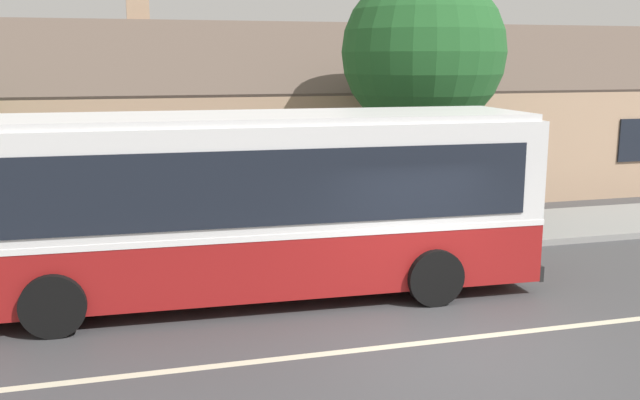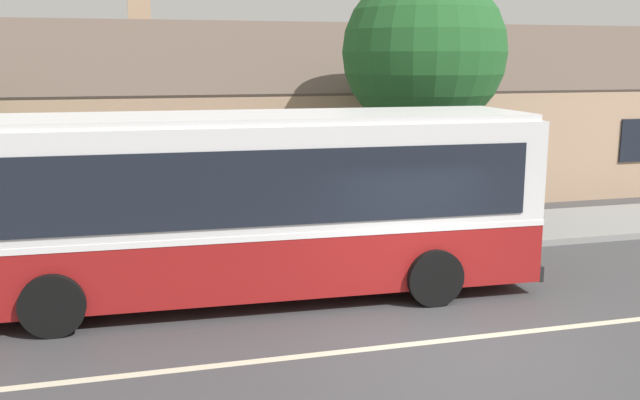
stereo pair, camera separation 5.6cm
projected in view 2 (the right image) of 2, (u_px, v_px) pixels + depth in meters
The scene contains 7 objects.
ground_plane at pixel (445, 341), 10.80m from camera, with size 300.00×300.00×0.00m, color #424244.
sidewalk_far at pixel (334, 241), 16.47m from camera, with size 60.00×3.00×0.15m, color gray.
lane_divider_stripe at pixel (445, 340), 10.80m from camera, with size 60.00×0.16×0.01m, color beige.
community_building at pixel (337, 132), 24.14m from camera, with size 23.53×9.79×6.43m.
transit_bus at pixel (234, 201), 12.51m from camera, with size 10.83×3.04×3.27m.
street_tree_primary at pixel (424, 57), 17.50m from camera, with size 4.01×4.01×6.37m.
bus_stop_sign at pixel (520, 173), 16.27m from camera, with size 0.36×0.07×2.40m.
Camera 2 is at (-4.49, -9.33, 4.20)m, focal length 40.00 mm.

